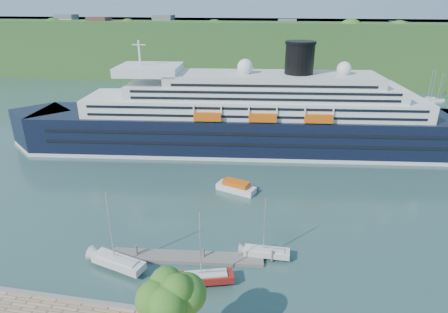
% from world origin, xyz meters
% --- Properties ---
extents(far_hillside, '(400.00, 50.00, 24.00)m').
position_xyz_m(far_hillside, '(0.00, 145.00, 12.00)').
color(far_hillside, '#294F1F').
rests_on(far_hillside, ground).
extents(quay_coping, '(220.00, 0.50, 0.30)m').
position_xyz_m(quay_coping, '(0.00, -0.20, 1.15)').
color(quay_coping, slate).
rests_on(quay_coping, promenade).
extents(cruise_ship, '(108.28, 28.09, 24.07)m').
position_xyz_m(cruise_ship, '(3.36, 51.34, 12.04)').
color(cruise_ship, black).
rests_on(cruise_ship, ground).
extents(promenade_tree, '(6.08, 6.08, 10.08)m').
position_xyz_m(promenade_tree, '(4.00, -4.87, 6.04)').
color(promenade_tree, '#275A17').
rests_on(promenade_tree, promenade).
extents(floating_pontoon, '(20.24, 4.69, 0.45)m').
position_xyz_m(floating_pontoon, '(1.14, 10.23, 0.22)').
color(floating_pontoon, gray).
rests_on(floating_pontoon, ground).
extents(sailboat_white_near, '(8.24, 4.25, 10.26)m').
position_xyz_m(sailboat_white_near, '(-6.80, 6.73, 5.13)').
color(sailboat_white_near, silver).
rests_on(sailboat_white_near, ground).
extents(sailboat_red, '(7.60, 4.04, 9.46)m').
position_xyz_m(sailboat_red, '(4.65, 5.98, 4.73)').
color(sailboat_red, maroon).
rests_on(sailboat_red, ground).
extents(sailboat_white_far, '(6.60, 1.89, 8.51)m').
position_xyz_m(sailboat_white_far, '(11.47, 12.31, 4.26)').
color(sailboat_white_far, silver).
rests_on(sailboat_white_far, ground).
extents(tender_launch, '(7.50, 4.62, 1.96)m').
position_xyz_m(tender_launch, '(4.72, 30.27, 0.98)').
color(tender_launch, '#D7540C').
rests_on(tender_launch, ground).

